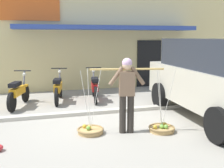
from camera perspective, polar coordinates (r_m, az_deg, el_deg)
The scene contains 10 objects.
ground_plane at distance 6.96m, azimuth -4.22°, elevation -8.01°, with size 90.00×90.00×0.00m, color #9E998C.
sidewalk_curb at distance 7.60m, azimuth -5.30°, elevation -6.07°, with size 20.00×0.24×0.10m, color #BAB4A5.
fruit_vendor at distance 5.95m, azimuth 3.17°, elevation -1.35°, with size 1.61×0.36×1.70m.
fruit_basket_left_side at distance 6.35m, azimuth 10.51°, elevation -9.20°, with size 0.61×0.61×1.45m.
fruit_basket_right_side at distance 6.15m, azimuth -4.63°, elevation -9.74°, with size 0.61×0.61×1.45m.
motorcycle_nearest_shop at distance 8.77m, azimuth -19.25°, elevation -1.71°, with size 0.68×1.77×1.09m.
motorcycle_second_in_row at distance 9.11m, azimuth -11.34°, elevation -0.93°, with size 0.56×1.80×1.09m.
motorcycle_third_in_row at distance 9.16m, azimuth -3.73°, elevation -0.70°, with size 0.54×1.81×1.09m.
parked_truck at distance 7.43m, azimuth 21.83°, elevation 1.41°, with size 2.28×4.87×2.10m.
storefront_building at distance 13.58m, azimuth -4.05°, elevation 9.76°, with size 13.00×6.00×4.20m.
Camera 1 is at (-1.31, -6.49, 2.14)m, focal length 43.06 mm.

